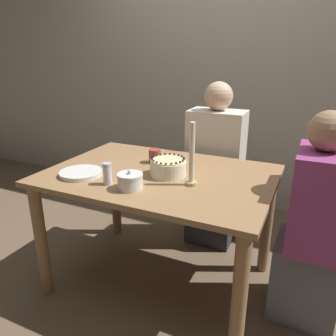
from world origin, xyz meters
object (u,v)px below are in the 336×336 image
sugar_bowl (130,181)px  sugar_shaker (107,174)px  person_woman_floral (311,235)px  person_man_blue_shirt (215,175)px  cake (168,167)px  candle (192,159)px

sugar_bowl → sugar_shaker: bearing=179.1°
person_woman_floral → person_man_blue_shirt: bearing=51.7°
person_man_blue_shirt → person_woman_floral: person_man_blue_shirt is taller
cake → sugar_bowl: bearing=-109.5°
candle → person_woman_floral: (0.61, 0.19, -0.39)m
cake → person_woman_floral: person_woman_floral is taller
candle → person_woman_floral: bearing=16.9°
person_woman_floral → sugar_bowl: bearing=112.7°
candle → person_woman_floral: 0.75m
sugar_shaker → sugar_bowl: bearing=-0.9°
cake → person_man_blue_shirt: person_man_blue_shirt is taller
sugar_bowl → cake: bearing=70.5°
cake → candle: size_ratio=0.61×
cake → person_man_blue_shirt: bearing=83.1°
candle → person_man_blue_shirt: bearing=96.9°
sugar_shaker → cake: bearing=48.2°
sugar_bowl → sugar_shaker: sugar_shaker is taller
person_woman_floral → sugar_shaker: bearing=109.8°
sugar_shaker → candle: (0.40, 0.18, 0.08)m
person_man_blue_shirt → sugar_shaker: bearing=71.3°
sugar_bowl → candle: (0.26, 0.18, 0.10)m
cake → sugar_bowl: size_ratio=1.55×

